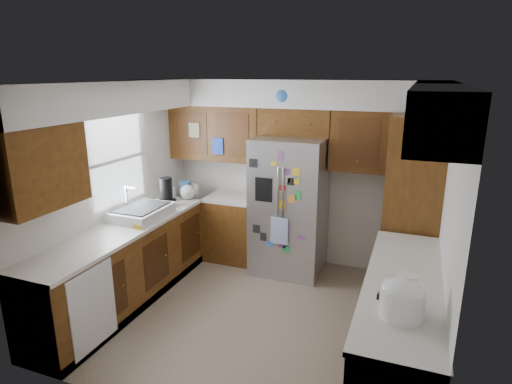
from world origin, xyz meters
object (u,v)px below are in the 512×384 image
pantry (412,207)px  rice_cooker (403,297)px  paper_towel (407,293)px  fridge (289,206)px

pantry → rice_cooker: 2.19m
rice_cooker → paper_towel: paper_towel is taller
pantry → paper_towel: (0.02, -2.11, -0.01)m
rice_cooker → paper_towel: bearing=73.2°
pantry → rice_cooker: (-0.00, -2.19, -0.01)m
fridge → paper_towel: size_ratio=6.32×
paper_towel → fridge: bearing=125.2°
pantry → rice_cooker: size_ratio=6.56×
rice_cooker → paper_towel: (0.02, 0.08, -0.00)m
fridge → rice_cooker: 2.71m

